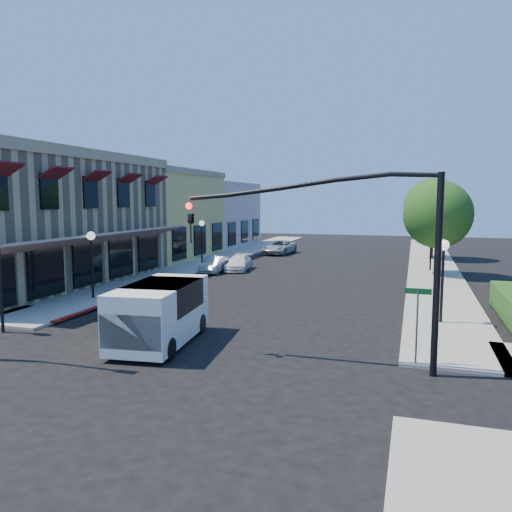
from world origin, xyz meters
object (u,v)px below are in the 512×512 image
(lamppost_left_near, at_px, (91,248))
(white_van, at_px, (159,310))
(signal_mast_arm, at_px, (363,237))
(parked_car_a, at_px, (135,299))
(lamppost_right_near, at_px, (443,260))
(parked_car_d, at_px, (279,247))
(lamppost_right_far, at_px, (431,234))
(lamppost_left_far, at_px, (202,231))
(street_name_sign, at_px, (417,314))
(parked_car_b, at_px, (215,265))
(street_tree_a, at_px, (438,214))
(parked_car_c, at_px, (239,263))
(street_tree_b, at_px, (433,207))

(lamppost_left_near, height_order, white_van, lamppost_left_near)
(signal_mast_arm, xyz_separation_m, parked_car_a, (-10.66, 4.50, -3.41))
(lamppost_right_near, xyz_separation_m, parked_car_d, (-13.40, 24.00, -2.08))
(lamppost_right_near, relative_size, parked_car_a, 0.89)
(lamppost_right_far, xyz_separation_m, parked_car_d, (-13.40, 8.00, -2.08))
(white_van, bearing_deg, lamppost_left_near, 139.86)
(lamppost_left_far, relative_size, lamppost_right_near, 1.00)
(lamppost_right_far, bearing_deg, parked_car_d, 149.16)
(street_name_sign, height_order, parked_car_b, street_name_sign)
(street_tree_a, relative_size, street_name_sign, 2.59)
(lamppost_left_far, distance_m, parked_car_c, 4.46)
(lamppost_right_near, distance_m, parked_car_b, 18.49)
(lamppost_right_far, distance_m, parked_car_b, 15.68)
(street_tree_a, bearing_deg, lamppost_right_far, 98.53)
(street_tree_a, relative_size, parked_car_c, 1.71)
(lamppost_left_far, xyz_separation_m, parked_car_a, (3.70, -16.00, -2.05))
(street_tree_b, height_order, signal_mast_arm, street_tree_b)
(street_name_sign, height_order, white_van, street_name_sign)
(signal_mast_arm, height_order, parked_car_d, signal_mast_arm)
(street_tree_b, distance_m, signal_mast_arm, 30.65)
(lamppost_left_far, height_order, parked_car_a, lamppost_left_far)
(signal_mast_arm, bearing_deg, parked_car_c, 119.57)
(lamppost_left_far, xyz_separation_m, parked_car_c, (3.59, -1.52, -2.19))
(street_tree_a, distance_m, street_tree_b, 10.01)
(street_name_sign, distance_m, lamppost_right_near, 5.98)
(lamppost_left_far, bearing_deg, lamppost_right_far, 6.71)
(lamppost_right_near, height_order, parked_car_b, lamppost_right_near)
(signal_mast_arm, bearing_deg, parked_car_b, 124.56)
(street_name_sign, bearing_deg, signal_mast_arm, -156.80)
(signal_mast_arm, relative_size, white_van, 1.55)
(signal_mast_arm, relative_size, lamppost_left_near, 2.24)
(street_tree_b, bearing_deg, parked_car_a, -117.61)
(lamppost_right_far, height_order, parked_car_d, lamppost_right_far)
(lamppost_left_near, xyz_separation_m, lamppost_left_far, (0.00, 14.00, 0.00))
(white_van, bearing_deg, lamppost_left_far, 109.69)
(parked_car_b, bearing_deg, street_tree_a, 9.70)
(white_van, height_order, parked_car_c, white_van)
(street_name_sign, xyz_separation_m, parked_car_c, (-12.41, 18.28, -1.15))
(lamppost_right_near, distance_m, lamppost_right_far, 16.00)
(street_tree_b, relative_size, white_van, 1.36)
(street_name_sign, distance_m, lamppost_left_near, 17.05)
(lamppost_left_near, xyz_separation_m, parked_car_a, (3.70, -2.00, -2.05))
(parked_car_b, bearing_deg, signal_mast_arm, -57.05)
(signal_mast_arm, xyz_separation_m, lamppost_right_far, (2.64, 22.50, -1.35))
(street_tree_b, bearing_deg, parked_car_d, 180.00)
(lamppost_left_far, bearing_deg, parked_car_b, -52.52)
(signal_mast_arm, distance_m, parked_car_b, 21.54)
(signal_mast_arm, distance_m, parked_car_c, 22.11)
(parked_car_a, relative_size, parked_car_c, 1.05)
(lamppost_left_near, height_order, parked_car_d, lamppost_left_near)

